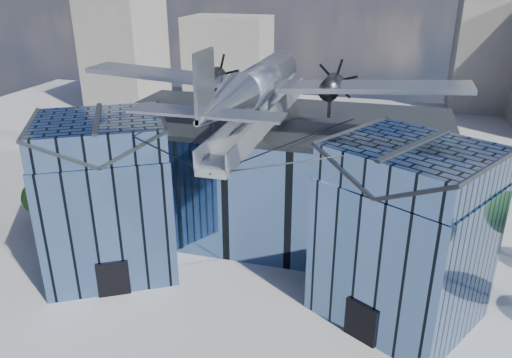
# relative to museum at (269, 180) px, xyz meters

# --- Properties ---
(ground_plane) EXTENTS (120.00, 120.00, 0.00)m
(ground_plane) POSITION_rel_museum_xyz_m (-0.00, -5.82, -5.54)
(ground_plane) COLOR gray
(museum) EXTENTS (32.88, 24.50, 17.60)m
(museum) POSITION_rel_museum_xyz_m (0.00, 0.00, 0.00)
(museum) COLOR #4D6D9D
(museum) RESTS_ON ground
(bg_towers) EXTENTS (77.00, 24.50, 26.00)m
(bg_towers) POSITION_rel_museum_xyz_m (1.45, 44.67, 4.47)
(bg_towers) COLOR slate
(bg_towers) RESTS_ON ground
(tree_side_w) EXTENTS (3.29, 3.29, 4.74)m
(tree_side_w) POSITION_rel_museum_xyz_m (-19.26, -3.58, -2.33)
(tree_side_w) COLOR black
(tree_side_w) RESTS_ON ground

